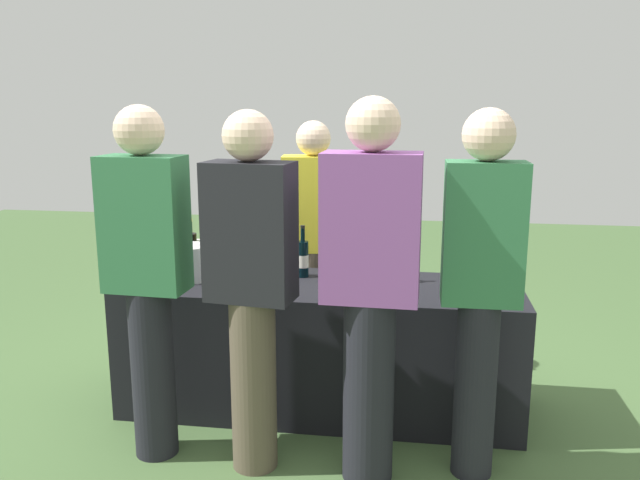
{
  "coord_description": "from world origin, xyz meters",
  "views": [
    {
      "loc": [
        0.51,
        -3.43,
        1.73
      ],
      "look_at": [
        0.0,
        0.0,
        0.98
      ],
      "focal_mm": 36.53,
      "sensor_mm": 36.0,
      "label": 1
    }
  ],
  "objects": [
    {
      "name": "ground_plane",
      "position": [
        0.0,
        0.0,
        0.0
      ],
      "size": [
        12.0,
        12.0,
        0.0
      ],
      "primitive_type": "plane",
      "color": "#476638"
    },
    {
      "name": "tasting_table",
      "position": [
        0.0,
        0.0,
        0.36
      ],
      "size": [
        2.2,
        0.69,
        0.73
      ],
      "primitive_type": "cube",
      "color": "black",
      "rests_on": "ground_plane"
    },
    {
      "name": "wine_bottle_0",
      "position": [
        -0.8,
        0.18,
        0.84
      ],
      "size": [
        0.07,
        0.07,
        0.31
      ],
      "color": "black",
      "rests_on": "tasting_table"
    },
    {
      "name": "wine_bottle_1",
      "position": [
        -0.62,
        0.11,
        0.85
      ],
      "size": [
        0.07,
        0.07,
        0.33
      ],
      "color": "black",
      "rests_on": "tasting_table"
    },
    {
      "name": "wine_bottle_2",
      "position": [
        -0.25,
        0.13,
        0.84
      ],
      "size": [
        0.07,
        0.07,
        0.32
      ],
      "color": "black",
      "rests_on": "tasting_table"
    },
    {
      "name": "wine_bottle_3",
      "position": [
        -0.12,
        0.14,
        0.84
      ],
      "size": [
        0.07,
        0.07,
        0.3
      ],
      "color": "black",
      "rests_on": "tasting_table"
    },
    {
      "name": "wine_bottle_4",
      "position": [
        0.09,
        0.12,
        0.84
      ],
      "size": [
        0.07,
        0.07,
        0.31
      ],
      "color": "black",
      "rests_on": "tasting_table"
    },
    {
      "name": "wine_bottle_5",
      "position": [
        0.35,
        0.1,
        0.84
      ],
      "size": [
        0.07,
        0.07,
        0.31
      ],
      "color": "black",
      "rests_on": "tasting_table"
    },
    {
      "name": "wine_bottle_6",
      "position": [
        0.8,
        0.15,
        0.84
      ],
      "size": [
        0.08,
        0.08,
        0.31
      ],
      "color": "black",
      "rests_on": "tasting_table"
    },
    {
      "name": "wine_glass_0",
      "position": [
        -0.72,
        -0.05,
        0.82
      ],
      "size": [
        0.07,
        0.07,
        0.13
      ],
      "color": "silver",
      "rests_on": "tasting_table"
    },
    {
      "name": "wine_glass_1",
      "position": [
        -0.46,
        -0.14,
        0.83
      ],
      "size": [
        0.06,
        0.06,
        0.14
      ],
      "color": "silver",
      "rests_on": "tasting_table"
    },
    {
      "name": "wine_glass_2",
      "position": [
        0.12,
        -0.11,
        0.82
      ],
      "size": [
        0.07,
        0.07,
        0.13
      ],
      "color": "silver",
      "rests_on": "tasting_table"
    },
    {
      "name": "ice_bucket",
      "position": [
        -0.74,
        -0.01,
        0.83
      ],
      "size": [
        0.22,
        0.22,
        0.2
      ],
      "primitive_type": "cylinder",
      "color": "silver",
      "rests_on": "tasting_table"
    },
    {
      "name": "server_pouring",
      "position": [
        -0.12,
        0.54,
        0.87
      ],
      "size": [
        0.41,
        0.25,
        1.6
      ],
      "rotation": [
        0.0,
        0.0,
        3.26
      ],
      "color": "brown",
      "rests_on": "ground_plane"
    },
    {
      "name": "guest_0",
      "position": [
        -0.73,
        -0.62,
        0.94
      ],
      "size": [
        0.39,
        0.23,
        1.71
      ],
      "rotation": [
        0.0,
        0.0,
        -0.06
      ],
      "color": "black",
      "rests_on": "ground_plane"
    },
    {
      "name": "guest_1",
      "position": [
        -0.22,
        -0.66,
        0.92
      ],
      "size": [
        0.41,
        0.26,
        1.69
      ],
      "rotation": [
        0.0,
        0.0,
        -0.13
      ],
      "color": "brown",
      "rests_on": "ground_plane"
    },
    {
      "name": "guest_2",
      "position": [
        0.32,
        -0.68,
        0.95
      ],
      "size": [
        0.43,
        0.25,
        1.74
      ],
      "rotation": [
        0.0,
        0.0,
        -0.03
      ],
      "color": "black",
      "rests_on": "ground_plane"
    },
    {
      "name": "guest_3",
      "position": [
        0.81,
        -0.57,
        0.95
      ],
      "size": [
        0.35,
        0.23,
        1.7
      ],
      "rotation": [
        0.0,
        0.0,
        0.01
      ],
      "color": "black",
      "rests_on": "ground_plane"
    },
    {
      "name": "menu_board",
      "position": [
        -0.81,
        0.89,
        0.38
      ],
      "size": [
        0.6,
        0.16,
        0.77
      ],
      "primitive_type": "cube",
      "rotation": [
        0.0,
        0.0,
        0.22
      ],
      "color": "white",
      "rests_on": "ground_plane"
    }
  ]
}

